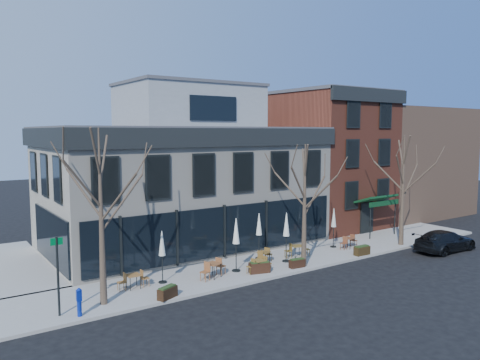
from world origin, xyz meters
TOP-DOWN VIEW (x-y plane):
  - ground at (0.00, 0.00)m, footprint 120.00×120.00m
  - sidewalk_front at (3.25, -2.15)m, footprint 33.50×4.70m
  - sidewalk_side at (-11.25, 6.00)m, footprint 4.50×12.00m
  - corner_building at (0.07, 5.07)m, footprint 18.39×10.39m
  - red_brick_building at (13.00, 4.98)m, footprint 8.20×11.78m
  - bg_building at (23.00, 6.00)m, footprint 12.00×12.00m
  - tree_corner at (-8.49, -3.20)m, footprint 3.93×3.98m
  - tree_mid at (3.01, -3.90)m, footprint 3.50×3.55m
  - tree_right at (12.01, -3.90)m, footprint 3.72×3.77m
  - sign_pole at (-10.50, -3.50)m, footprint 0.50×0.10m
  - parked_sedan at (13.36, -6.32)m, footprint 4.89×2.11m
  - call_box at (-9.82, -4.04)m, footprint 0.25×0.25m
  - cafe_set_0 at (-6.60, -2.00)m, footprint 1.62×0.67m
  - cafe_set_1 at (-2.45, -2.77)m, footprint 1.87×1.06m
  - cafe_set_2 at (0.16, -3.38)m, footprint 1.57×0.64m
  - cafe_set_3 at (1.40, -2.19)m, footprint 1.63×1.05m
  - cafe_set_4 at (3.99, -2.23)m, footprint 1.71×0.86m
  - cafe_set_5 at (8.32, -2.51)m, footprint 1.65×0.74m
  - umbrella_0 at (-5.03, -2.01)m, footprint 0.43×0.43m
  - umbrella_1 at (-0.79, -2.52)m, footprint 0.48×0.48m
  - umbrella_2 at (1.79, -1.19)m, footprint 0.45×0.45m
  - umbrella_3 at (2.75, -2.63)m, footprint 0.47×0.47m
  - umbrella_4 at (7.65, -1.75)m, footprint 0.42×0.42m
  - planter_0 at (-5.82, -4.20)m, footprint 1.10×0.78m
  - planter_1 at (0.09, -3.50)m, footprint 1.22×0.75m
  - planter_2 at (2.47, -3.92)m, footprint 0.96×0.45m
  - planter_3 at (7.66, -4.20)m, footprint 1.09×0.48m

SIDE VIEW (x-z plane):
  - ground at x=0.00m, z-range 0.00..0.00m
  - sidewalk_front at x=3.25m, z-range 0.00..0.15m
  - sidewalk_side at x=-11.25m, z-range 0.00..0.15m
  - planter_2 at x=2.47m, z-range 0.15..0.67m
  - planter_0 at x=-5.82m, z-range 0.15..0.72m
  - planter_3 at x=7.66m, z-range 0.15..0.75m
  - planter_1 at x=0.09m, z-range 0.15..0.79m
  - cafe_set_2 at x=0.16m, z-range 0.16..0.99m
  - cafe_set_5 at x=8.32m, z-range 0.16..1.01m
  - cafe_set_3 at x=1.40m, z-range 0.16..1.01m
  - cafe_set_0 at x=-6.60m, z-range 0.16..1.01m
  - cafe_set_4 at x=3.99m, z-range 0.16..1.04m
  - cafe_set_1 at x=-2.45m, z-range 0.16..1.12m
  - parked_sedan at x=13.36m, z-range 0.00..1.40m
  - call_box at x=-9.82m, z-range 0.19..1.44m
  - umbrella_4 at x=7.65m, z-range 0.69..3.34m
  - umbrella_0 at x=-5.03m, z-range 0.71..3.42m
  - sign_pole at x=-10.50m, z-range 0.37..3.77m
  - umbrella_2 at x=1.79m, z-range 0.73..3.54m
  - umbrella_3 at x=2.75m, z-range 0.76..3.72m
  - umbrella_1 at x=-0.79m, z-range 0.76..3.75m
  - tree_mid at x=3.01m, z-range 0.27..7.31m
  - tree_right at x=12.01m, z-range 0.28..7.76m
  - tree_corner at x=-8.49m, z-range 0.29..8.21m
  - corner_building at x=0.07m, z-range -0.83..10.27m
  - bg_building at x=23.00m, z-range 0.00..10.00m
  - red_brick_building at x=13.00m, z-range 0.05..11.22m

